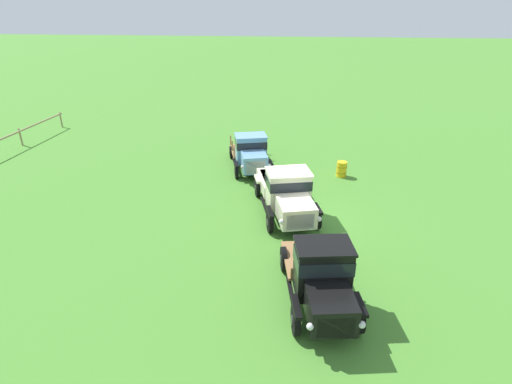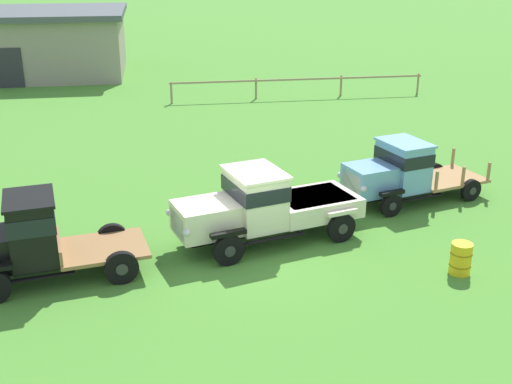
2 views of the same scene
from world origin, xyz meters
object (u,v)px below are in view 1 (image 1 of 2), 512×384
object	(u,v)px
vintage_truck_foreground_near	(323,278)
oil_drum_beside_row	(342,169)
vintage_truck_second_in_line	(287,191)
vintage_truck_midrow_center	(251,153)

from	to	relation	value
vintage_truck_foreground_near	oil_drum_beside_row	bearing A→B (deg)	-7.06
vintage_truck_second_in_line	vintage_truck_midrow_center	xyz separation A→B (m)	(5.01, 2.30, -0.02)
vintage_truck_midrow_center	oil_drum_beside_row	size ratio (longest dim) A/B	6.25
vintage_truck_second_in_line	vintage_truck_midrow_center	size ratio (longest dim) A/B	1.08
vintage_truck_foreground_near	vintage_truck_second_in_line	world-z (taller)	vintage_truck_foreground_near
vintage_truck_foreground_near	vintage_truck_second_in_line	bearing A→B (deg)	12.96
vintage_truck_foreground_near	vintage_truck_midrow_center	size ratio (longest dim) A/B	0.94
vintage_truck_midrow_center	oil_drum_beside_row	world-z (taller)	vintage_truck_midrow_center
vintage_truck_foreground_near	vintage_truck_second_in_line	size ratio (longest dim) A/B	0.87
vintage_truck_midrow_center	vintage_truck_second_in_line	bearing A→B (deg)	-155.32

